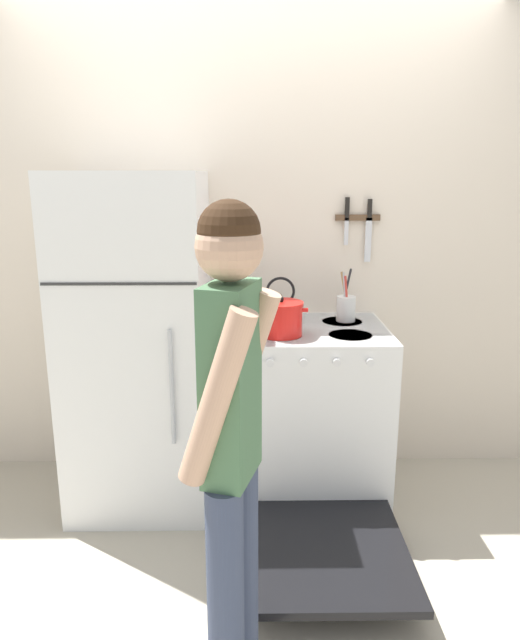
# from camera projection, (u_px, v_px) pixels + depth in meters

# --- Properties ---
(ground_plane) EXTENTS (14.00, 14.00, 0.00)m
(ground_plane) POSITION_uv_depth(u_px,v_px,m) (254.00, 460.00, 3.41)
(ground_plane) COLOR #B2A893
(wall_back) EXTENTS (10.00, 0.06, 2.55)m
(wall_back) POSITION_uv_depth(u_px,v_px,m) (253.00, 247.00, 3.13)
(wall_back) COLOR beige
(wall_back) RESTS_ON ground_plane
(refrigerator) EXTENTS (0.68, 0.72, 1.67)m
(refrigerator) POSITION_uv_depth(u_px,v_px,m) (139.00, 343.00, 2.86)
(refrigerator) COLOR white
(refrigerator) RESTS_ON ground_plane
(stove_range) EXTENTS (0.75, 1.39, 0.91)m
(stove_range) POSITION_uv_depth(u_px,v_px,m) (311.00, 415.00, 2.95)
(stove_range) COLOR white
(stove_range) RESTS_ON ground_plane
(dutch_oven_pot) EXTENTS (0.26, 0.22, 0.19)m
(dutch_oven_pot) POSITION_uv_depth(u_px,v_px,m) (281.00, 318.00, 2.72)
(dutch_oven_pot) COLOR red
(dutch_oven_pot) RESTS_ON stove_range
(tea_kettle) EXTENTS (0.25, 0.20, 0.24)m
(tea_kettle) POSITION_uv_depth(u_px,v_px,m) (281.00, 309.00, 2.98)
(tea_kettle) COLOR silver
(tea_kettle) RESTS_ON stove_range
(utensil_jar) EXTENTS (0.10, 0.10, 0.28)m
(utensil_jar) POSITION_uv_depth(u_px,v_px,m) (346.00, 307.00, 2.99)
(utensil_jar) COLOR silver
(utensil_jar) RESTS_ON stove_range
(person) EXTENTS (0.32, 0.37, 1.60)m
(person) POSITION_uv_depth(u_px,v_px,m) (232.00, 436.00, 1.68)
(person) COLOR #38425B
(person) RESTS_ON ground_plane
(wall_knife_strip) EXTENTS (0.24, 0.03, 0.35)m
(wall_knife_strip) POSITION_uv_depth(u_px,v_px,m) (358.00, 218.00, 3.05)
(wall_knife_strip) COLOR brown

